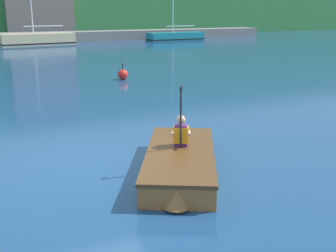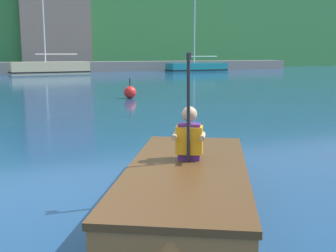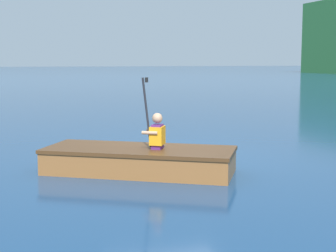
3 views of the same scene
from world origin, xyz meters
name	(u,v)px [view 3 (image 3 of 3)]	position (x,y,z in m)	size (l,w,h in m)	color
ground_plane	(172,156)	(0.00, 0.00, 0.00)	(300.00, 300.00, 0.00)	navy
rowboat_foreground	(137,159)	(1.30, -1.03, 0.24)	(2.64, 3.34, 0.42)	#935B2D
person_paddler	(157,133)	(1.48, -0.72, 0.69)	(0.44, 0.44, 1.17)	#592672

